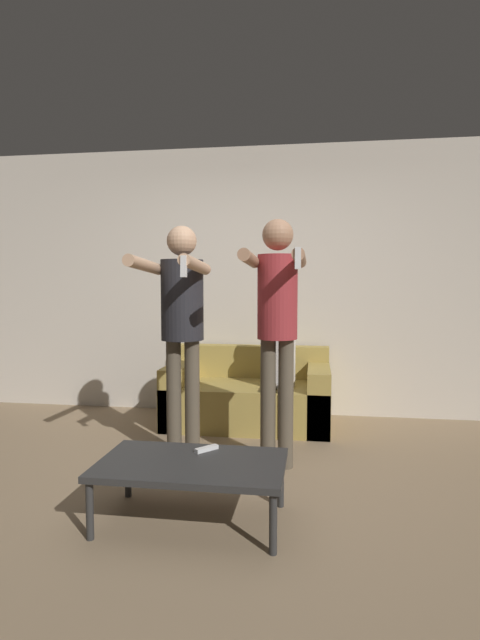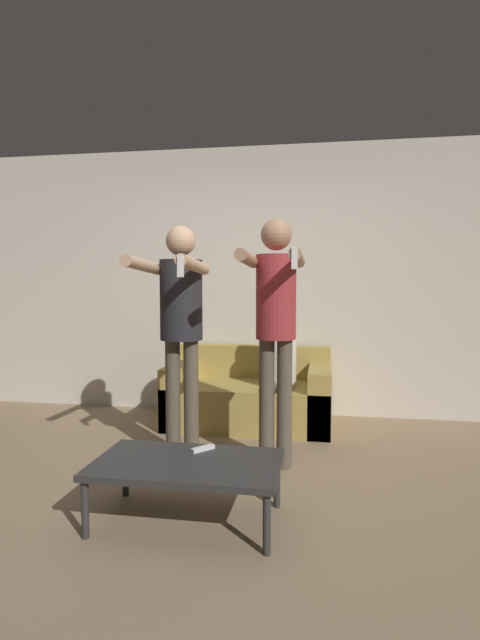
% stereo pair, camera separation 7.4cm
% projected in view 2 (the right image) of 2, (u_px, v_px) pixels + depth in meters
% --- Properties ---
extents(ground_plane, '(14.00, 14.00, 0.00)m').
position_uv_depth(ground_plane, '(213.00, 491.00, 3.19)').
color(ground_plane, '#937A5B').
extents(wall_back, '(6.40, 0.06, 2.70)m').
position_uv_depth(wall_back, '(256.00, 281.00, 5.09)').
color(wall_back, beige).
rests_on(wall_back, ground_plane).
extents(couch, '(1.51, 0.85, 0.71)m').
position_uv_depth(couch, '(250.00, 397.00, 4.72)').
color(couch, '#AD9347').
rests_on(couch, ground_plane).
extents(person_standing_left, '(0.43, 0.78, 1.74)m').
position_uv_depth(person_standing_left, '(180.00, 315.00, 3.63)').
color(person_standing_left, brown).
rests_on(person_standing_left, ground_plane).
extents(person_standing_right, '(0.40, 0.71, 1.78)m').
position_uv_depth(person_standing_right, '(276.00, 314.00, 3.51)').
color(person_standing_right, brown).
rests_on(person_standing_right, ground_plane).
extents(person_seated, '(0.29, 0.52, 1.13)m').
position_uv_depth(person_seated, '(279.00, 363.00, 4.47)').
color(person_seated, brown).
rests_on(person_seated, ground_plane).
extents(coffee_table, '(1.03, 0.61, 0.34)m').
position_uv_depth(coffee_table, '(187.00, 467.00, 2.76)').
color(coffee_table, '#2D2D2D').
rests_on(coffee_table, ground_plane).
extents(remote_on_table, '(0.13, 0.14, 0.02)m').
position_uv_depth(remote_on_table, '(203.00, 449.00, 2.93)').
color(remote_on_table, white).
rests_on(remote_on_table, coffee_table).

